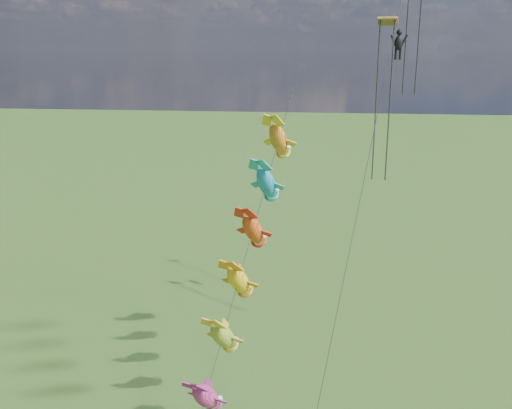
# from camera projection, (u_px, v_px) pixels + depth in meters

# --- Properties ---
(fish_windsock_rig) EXTENTS (4.12, 15.49, 16.72)m
(fish_windsock_rig) POSITION_uv_depth(u_px,v_px,m) (246.00, 255.00, 26.02)
(fish_windsock_rig) COLOR brown
(fish_windsock_rig) RESTS_ON ground
(parafoil_rig) EXTENTS (6.25, 16.74, 26.51)m
(parafoil_rig) POSITION_uv_depth(u_px,v_px,m) (397.00, 48.00, 30.60)
(parafoil_rig) COLOR brown
(parafoil_rig) RESTS_ON ground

